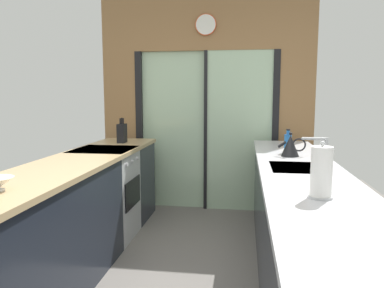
{
  "coord_description": "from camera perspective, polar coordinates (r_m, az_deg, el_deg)",
  "views": [
    {
      "loc": [
        0.49,
        -2.29,
        1.46
      ],
      "look_at": [
        0.04,
        0.9,
        1.03
      ],
      "focal_mm": 34.97,
      "sensor_mm": 36.0,
      "label": 1
    }
  ],
  "objects": [
    {
      "name": "oven_range",
      "position": [
        3.94,
        -13.12,
        -7.46
      ],
      "size": [
        0.6,
        0.6,
        0.92
      ],
      "color": "#B7BABC",
      "rests_on": "ground_plane"
    },
    {
      "name": "back_wall_unit",
      "position": [
        4.72,
        2.14,
        8.28
      ],
      "size": [
        2.64,
        0.12,
        2.7
      ],
      "color": "olive",
      "rests_on": "ground_plane"
    },
    {
      "name": "kettle",
      "position": [
        3.41,
        14.8,
        -0.24
      ],
      "size": [
        0.25,
        0.16,
        0.21
      ],
      "color": "black",
      "rests_on": "right_counter_run"
    },
    {
      "name": "sink_faucet",
      "position": [
        2.92,
        19.14,
        -0.45
      ],
      "size": [
        0.19,
        0.02,
        0.23
      ],
      "color": "#B7BABC",
      "rests_on": "right_counter_run"
    },
    {
      "name": "ground_plane",
      "position": [
        3.28,
        -1.45,
        -19.1
      ],
      "size": [
        5.04,
        7.6,
        0.02
      ],
      "primitive_type": "cube",
      "color": "slate"
    },
    {
      "name": "knife_block",
      "position": [
        4.31,
        -10.63,
        1.66
      ],
      "size": [
        0.08,
        0.14,
        0.28
      ],
      "color": "black",
      "rests_on": "left_counter_run"
    },
    {
      "name": "paper_towel_roll",
      "position": [
        2.07,
        19.12,
        -4.14
      ],
      "size": [
        0.13,
        0.13,
        0.3
      ],
      "color": "#B7BABC",
      "rests_on": "right_counter_run"
    },
    {
      "name": "soap_bottle",
      "position": [
        3.6,
        14.41,
        0.16
      ],
      "size": [
        0.07,
        0.07,
        0.22
      ],
      "color": "#286BB7",
      "rests_on": "right_counter_run"
    },
    {
      "name": "left_counter_run",
      "position": [
        2.97,
        -21.14,
        -12.56
      ],
      "size": [
        0.62,
        3.8,
        0.92
      ],
      "color": "#1E232D",
      "rests_on": "ground_plane"
    },
    {
      "name": "right_counter_run",
      "position": [
        2.81,
        16.61,
        -13.57
      ],
      "size": [
        0.62,
        3.8,
        0.92
      ],
      "color": "#1E232D",
      "rests_on": "ground_plane"
    }
  ]
}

